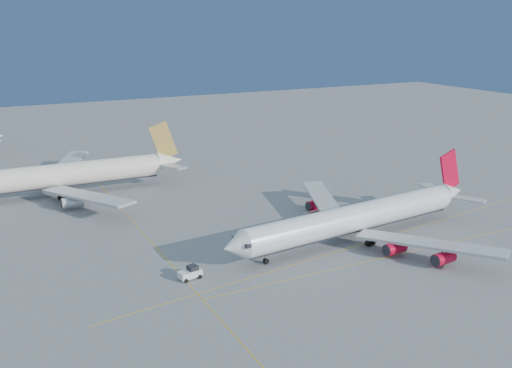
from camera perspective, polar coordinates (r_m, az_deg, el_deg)
name	(u,v)px	position (r m, az deg, el deg)	size (l,w,h in m)	color
ground	(344,236)	(130.49, 8.82, -5.12)	(500.00, 500.00, 0.00)	slate
taxiway_lines	(274,237)	(128.05, 1.77, -5.34)	(118.86, 140.00, 0.02)	#DCA30C
airliner_virgin	(360,217)	(127.35, 10.33, -3.28)	(68.64, 61.35, 16.93)	white
airliner_etihad	(60,175)	(165.85, -18.97, 0.82)	(70.83, 65.62, 18.53)	#F4E6CF
pushback_tug	(190,273)	(108.83, -6.58, -8.81)	(4.64, 3.30, 2.42)	white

